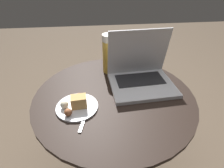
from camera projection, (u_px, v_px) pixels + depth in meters
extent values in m
plane|color=brown|center=(114.00, 159.00, 1.14)|extent=(6.00, 6.00, 0.00)
cylinder|color=black|center=(114.00, 158.00, 1.14)|extent=(0.39, 0.39, 0.01)
cylinder|color=black|center=(114.00, 131.00, 0.99)|extent=(0.08, 0.08, 0.50)
cylinder|color=black|center=(114.00, 96.00, 0.84)|extent=(0.76, 0.76, 0.02)
cube|color=silver|center=(142.00, 85.00, 0.88)|extent=(0.33, 0.27, 0.02)
cube|color=black|center=(140.00, 79.00, 0.91)|extent=(0.25, 0.13, 0.00)
cube|color=silver|center=(138.00, 52.00, 0.89)|extent=(0.32, 0.07, 0.25)
cube|color=silver|center=(138.00, 53.00, 0.89)|extent=(0.29, 0.06, 0.22)
cylinder|color=gold|center=(109.00, 57.00, 0.96)|extent=(0.07, 0.07, 0.18)
cylinder|color=white|center=(108.00, 38.00, 0.90)|extent=(0.08, 0.08, 0.03)
cylinder|color=silver|center=(77.00, 107.00, 0.76)|extent=(0.18, 0.18, 0.01)
cube|color=tan|center=(79.00, 102.00, 0.74)|extent=(0.07, 0.05, 0.05)
sphere|color=#9E5B38|center=(68.00, 112.00, 0.70)|extent=(0.03, 0.03, 0.03)
sphere|color=beige|center=(64.00, 105.00, 0.73)|extent=(0.03, 0.03, 0.03)
sphere|color=#9E5B38|center=(79.00, 96.00, 0.79)|extent=(0.03, 0.03, 0.03)
cube|color=#B2B2B7|center=(84.00, 119.00, 0.70)|extent=(0.04, 0.14, 0.00)
cube|color=#B2B2B7|center=(90.00, 103.00, 0.78)|extent=(0.04, 0.06, 0.00)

